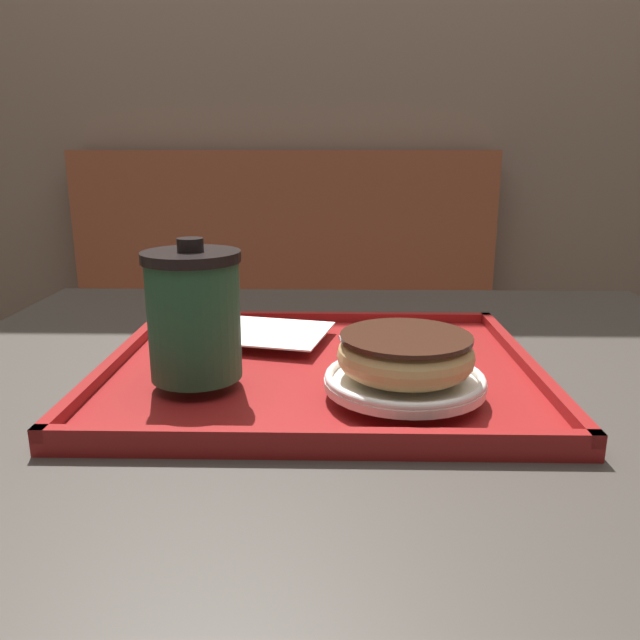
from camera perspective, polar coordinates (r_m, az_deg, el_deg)
The scene contains 9 objects.
wall_behind at distance 1.77m, azimuth 2.02°, elevation 21.77°, with size 8.00×0.05×2.40m.
booth_bench at distance 1.67m, azimuth -3.44°, elevation -8.86°, with size 1.11×0.44×1.00m.
cafe_table at distance 0.77m, azimuth 2.61°, elevation -16.93°, with size 1.00×0.86×0.76m.
serving_tray at distance 0.68m, azimuth 0.00°, elevation -4.62°, with size 0.46×0.38×0.02m.
napkin_paper at distance 0.76m, azimuth -4.89°, elevation -1.09°, with size 0.17×0.15×0.00m.
coffee_cup_front at distance 0.61m, azimuth -11.44°, elevation 0.51°, with size 0.09×0.09×0.14m.
plate_with_chocolate_donut at distance 0.59m, azimuth 7.72°, elevation -5.46°, with size 0.15×0.15×0.01m.
donut_chocolate_glazed at distance 0.58m, azimuth 7.81°, elevation -3.07°, with size 0.13×0.13×0.04m.
spoon at distance 0.75m, azimuth 9.42°, elevation -1.21°, with size 0.14×0.03×0.01m.
Camera 1 is at (-0.02, -0.66, 1.00)m, focal length 35.00 mm.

